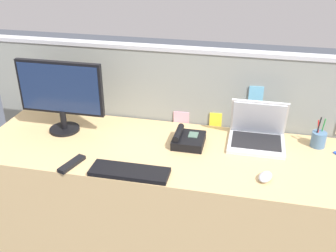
{
  "coord_description": "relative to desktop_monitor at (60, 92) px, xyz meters",
  "views": [
    {
      "loc": [
        0.42,
        -1.82,
        1.82
      ],
      "look_at": [
        0.0,
        0.05,
        0.83
      ],
      "focal_mm": 41.89,
      "sensor_mm": 36.0,
      "label": 1
    }
  ],
  "objects": [
    {
      "name": "ground_plane",
      "position": [
        0.65,
        -0.1,
        -0.96
      ],
      "size": [
        10.0,
        10.0,
        0.0
      ],
      "primitive_type": "plane",
      "color": "#424751"
    },
    {
      "name": "desk",
      "position": [
        0.65,
        -0.1,
        -0.6
      ],
      "size": [
        2.1,
        0.68,
        0.71
      ],
      "primitive_type": "cube",
      "color": "tan",
      "rests_on": "ground_plane"
    },
    {
      "name": "cubicle_divider",
      "position": [
        0.65,
        0.28,
        -0.37
      ],
      "size": [
        2.49,
        0.08,
        1.19
      ],
      "color": "gray",
      "rests_on": "ground_plane"
    },
    {
      "name": "desktop_monitor",
      "position": [
        0.0,
        0.0,
        0.0
      ],
      "size": [
        0.51,
        0.18,
        0.43
      ],
      "color": "black",
      "rests_on": "desk"
    },
    {
      "name": "laptop",
      "position": [
        1.13,
        0.1,
        -0.18
      ],
      "size": [
        0.31,
        0.27,
        0.25
      ],
      "color": "silver",
      "rests_on": "desk"
    },
    {
      "name": "desk_phone",
      "position": [
        0.75,
        -0.01,
        -0.22
      ],
      "size": [
        0.17,
        0.19,
        0.08
      ],
      "color": "black",
      "rests_on": "desk"
    },
    {
      "name": "keyboard_main",
      "position": [
        0.52,
        -0.37,
        -0.24
      ],
      "size": [
        0.4,
        0.13,
        0.02
      ],
      "primitive_type": "cube",
      "rotation": [
        0.0,
        0.0,
        0.01
      ],
      "color": "black",
      "rests_on": "desk"
    },
    {
      "name": "computer_mouse_right_hand",
      "position": [
        1.18,
        -0.27,
        -0.23
      ],
      "size": [
        0.09,
        0.11,
        0.03
      ],
      "primitive_type": "ellipsoid",
      "rotation": [
        0.0,
        0.0,
        -0.33
      ],
      "color": "#B2B5BC",
      "rests_on": "desk"
    },
    {
      "name": "pen_cup",
      "position": [
        1.47,
        0.12,
        -0.2
      ],
      "size": [
        0.08,
        0.08,
        0.18
      ],
      "color": "#4C7093",
      "rests_on": "desk"
    },
    {
      "name": "tv_remote",
      "position": [
        0.21,
        -0.36,
        -0.24
      ],
      "size": [
        0.09,
        0.18,
        0.02
      ],
      "primitive_type": "cube",
      "rotation": [
        0.0,
        0.0,
        -0.28
      ],
      "color": "black",
      "rests_on": "desk"
    }
  ]
}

